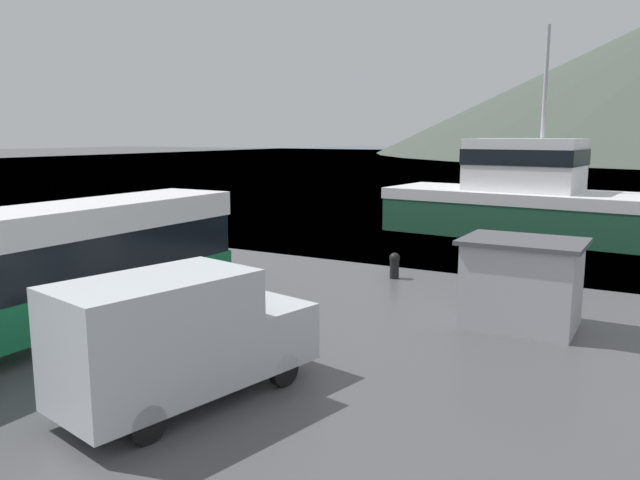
{
  "coord_description": "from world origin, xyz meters",
  "views": [
    {
      "loc": [
        13.1,
        -1.67,
        5.23
      ],
      "look_at": [
        3.63,
        14.82,
        2.0
      ],
      "focal_mm": 35.0,
      "sensor_mm": 36.0,
      "label": 1
    }
  ],
  "objects_px": {
    "tour_bus": "(60,264)",
    "dock_kiosk": "(521,283)",
    "delivery_van": "(179,336)",
    "fishing_boat": "(549,202)"
  },
  "relations": [
    {
      "from": "delivery_van",
      "to": "dock_kiosk",
      "type": "relative_size",
      "value": 1.77
    },
    {
      "from": "tour_bus",
      "to": "dock_kiosk",
      "type": "xyz_separation_m",
      "value": [
        10.24,
        6.79,
        -0.69
      ]
    },
    {
      "from": "dock_kiosk",
      "to": "tour_bus",
      "type": "bearing_deg",
      "value": -146.45
    },
    {
      "from": "tour_bus",
      "to": "fishing_boat",
      "type": "bearing_deg",
      "value": 69.92
    },
    {
      "from": "dock_kiosk",
      "to": "fishing_boat",
      "type": "bearing_deg",
      "value": 97.49
    },
    {
      "from": "fishing_boat",
      "to": "delivery_van",
      "type": "bearing_deg",
      "value": -1.0
    },
    {
      "from": "delivery_van",
      "to": "dock_kiosk",
      "type": "distance_m",
      "value": 9.66
    },
    {
      "from": "fishing_boat",
      "to": "dock_kiosk",
      "type": "bearing_deg",
      "value": 12.5
    },
    {
      "from": "delivery_van",
      "to": "dock_kiosk",
      "type": "bearing_deg",
      "value": 72.84
    },
    {
      "from": "fishing_boat",
      "to": "tour_bus",
      "type": "bearing_deg",
      "value": -14.73
    }
  ]
}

